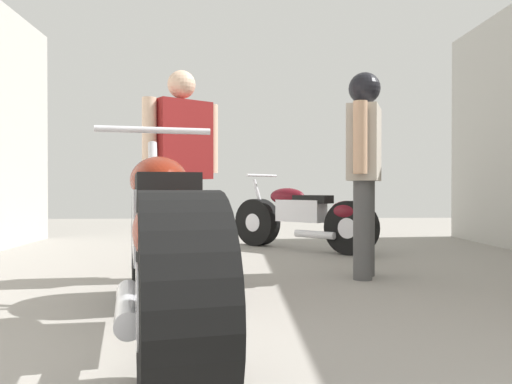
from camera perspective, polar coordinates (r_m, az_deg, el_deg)
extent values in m
plane|color=gray|center=(3.48, 2.08, -11.26)|extent=(15.83, 15.83, 0.00)
cylinder|color=black|center=(3.15, -11.72, -6.02)|extent=(0.39, 0.74, 0.70)
cylinder|color=silver|center=(3.15, -11.72, -6.02)|extent=(0.31, 0.32, 0.27)
cylinder|color=black|center=(1.58, -8.73, -12.60)|extent=(0.39, 0.74, 0.70)
cylinder|color=silver|center=(1.58, -8.73, -12.60)|extent=(0.31, 0.32, 0.27)
cube|color=silver|center=(2.34, -10.74, -3.43)|extent=(0.40, 0.74, 0.31)
ellipsoid|color=maroon|center=(2.58, -11.11, 1.33)|extent=(0.40, 0.62, 0.24)
cube|color=black|center=(2.14, -10.39, 0.61)|extent=(0.35, 0.57, 0.11)
ellipsoid|color=maroon|center=(1.60, -8.94, -4.49)|extent=(0.38, 0.53, 0.26)
cylinder|color=silver|center=(3.09, -11.69, -0.02)|extent=(0.11, 0.28, 0.64)
cylinder|color=silver|center=(3.06, -11.66, 6.97)|extent=(0.67, 0.18, 0.04)
cylinder|color=silver|center=(2.05, -14.47, -12.56)|extent=(0.22, 0.61, 0.10)
cylinder|color=black|center=(6.06, 0.16, -3.49)|extent=(0.54, 0.52, 0.57)
cylinder|color=silver|center=(6.06, 0.16, -3.49)|extent=(0.29, 0.29, 0.22)
cylinder|color=black|center=(5.33, 10.89, -4.05)|extent=(0.54, 0.52, 0.57)
cylinder|color=silver|center=(5.33, 10.89, -4.05)|extent=(0.29, 0.29, 0.22)
cube|color=silver|center=(5.66, 5.18, -2.15)|extent=(0.56, 0.54, 0.25)
ellipsoid|color=#5B0F19|center=(5.77, 3.59, -0.51)|extent=(0.50, 0.48, 0.20)
cube|color=black|center=(5.57, 6.54, -0.83)|extent=(0.45, 0.43, 0.09)
ellipsoid|color=#5B0F19|center=(5.34, 10.48, -2.13)|extent=(0.44, 0.43, 0.21)
cylinder|color=silver|center=(6.02, 0.42, -0.97)|extent=(0.20, 0.18, 0.52)
cylinder|color=silver|center=(6.00, 0.68, 1.91)|extent=(0.40, 0.43, 0.03)
cylinder|color=silver|center=(5.43, 6.75, -4.87)|extent=(0.41, 0.39, 0.08)
cylinder|color=#4C4C4C|center=(3.81, -9.80, -4.33)|extent=(0.21, 0.21, 0.77)
cylinder|color=#4C4C4C|center=(3.90, -7.28, -4.21)|extent=(0.21, 0.21, 0.77)
cube|color=maroon|center=(3.86, -8.54, 5.90)|extent=(0.48, 0.43, 0.59)
cylinder|color=beige|center=(3.74, -12.15, 6.45)|extent=(0.15, 0.15, 0.54)
cylinder|color=beige|center=(4.00, -5.16, 6.08)|extent=(0.15, 0.15, 0.54)
sphere|color=beige|center=(3.92, -8.55, 12.10)|extent=(0.21, 0.21, 0.21)
cylinder|color=#4C4C4C|center=(4.10, 12.46, -4.09)|extent=(0.19, 0.19, 0.76)
cylinder|color=#4C4C4C|center=(3.91, 12.16, -4.31)|extent=(0.19, 0.19, 0.76)
cube|color=#B2A899|center=(4.00, 12.33, 5.44)|extent=(0.36, 0.47, 0.58)
cylinder|color=tan|center=(4.26, 12.73, 5.47)|extent=(0.13, 0.13, 0.53)
cylinder|color=tan|center=(3.74, 11.88, 6.15)|extent=(0.13, 0.13, 0.53)
sphere|color=black|center=(4.06, 12.35, 11.33)|extent=(0.21, 0.21, 0.21)
sphere|color=black|center=(4.06, 12.35, 11.55)|extent=(0.25, 0.25, 0.25)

